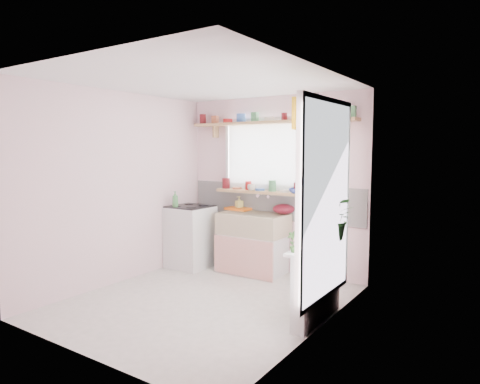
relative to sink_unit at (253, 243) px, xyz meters
The scene contains 19 objects.
room 1.31m from the sink_unit, 28.17° to the right, with size 3.20×3.20×3.20m.
sink_unit is the anchor object (origin of this frame).
cooker 0.98m from the sink_unit, 165.62° to the right, with size 0.58×0.58×0.93m.
radiator_ledge 1.82m from the sink_unit, 37.05° to the right, with size 0.22×0.95×0.78m.
windowsill 0.73m from the sink_unit, 90.00° to the left, with size 1.40×0.22×0.04m, color tan.
pine_shelf 1.70m from the sink_unit, 49.64° to the left, with size 2.52×0.24×0.04m, color tan.
shelf_crockery 1.78m from the sink_unit, 49.64° to the left, with size 2.47×0.11×0.12m.
sill_crockery 0.81m from the sink_unit, 95.28° to the left, with size 1.35×0.11×0.12m.
dish_tray 0.61m from the sink_unit, 151.16° to the left, with size 0.36×0.27×0.04m, color orange.
colander 0.65m from the sink_unit, 28.84° to the left, with size 0.31×0.31×0.14m, color #5C0F1C.
jade_plant 1.73m from the sink_unit, 25.11° to the right, with size 0.42×0.37×0.47m, color #2E5E25.
fruit_bowl 1.66m from the sink_unit, 32.81° to the right, with size 0.28×0.28×0.07m, color white.
herb_pot 2.05m from the sink_unit, 47.21° to the right, with size 0.11×0.07×0.21m, color #315B24.
soap_bottle_sink 0.67m from the sink_unit, 151.16° to the left, with size 0.09×0.09×0.20m, color #D7CC5F.
sill_cup 0.79m from the sink_unit, 131.36° to the left, with size 0.11×0.11×0.09m, color silver.
sill_bowl 0.99m from the sink_unit, 11.65° to the left, with size 0.22×0.22×0.07m, color #354BAE.
shelf_vase 2.08m from the sink_unit, 12.65° to the left, with size 0.13×0.13×0.13m, color brown.
cooker_bottle 1.29m from the sink_unit, 156.01° to the right, with size 0.09×0.09×0.23m, color #428546.
fruit 1.68m from the sink_unit, 32.51° to the right, with size 0.20×0.14×0.10m.
Camera 1 is at (3.00, -3.76, 1.75)m, focal length 32.00 mm.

